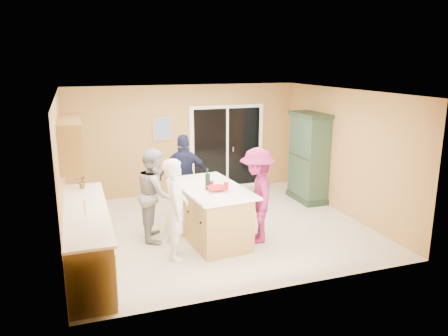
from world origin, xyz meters
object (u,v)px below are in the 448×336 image
object	(u,v)px
woman_grey	(155,194)
woman_navy	(185,176)
green_hutch	(309,158)
woman_magenta	(257,196)
woman_white	(176,209)
kitchen_island	(212,215)

from	to	relation	value
woman_grey	woman_navy	bearing A→B (deg)	-30.42
green_hutch	woman_navy	world-z (taller)	green_hutch
woman_grey	woman_magenta	size ratio (longest dim) A/B	0.98
woman_white	woman_navy	xyz separation A→B (m)	(0.60, 1.82, 0.03)
woman_white	woman_navy	world-z (taller)	woman_navy
woman_grey	woman_navy	size ratio (longest dim) A/B	0.96
woman_white	woman_grey	bearing A→B (deg)	23.77
woman_magenta	woman_grey	bearing A→B (deg)	-99.69
kitchen_island	woman_white	bearing A→B (deg)	-151.21
green_hutch	woman_grey	world-z (taller)	green_hutch
kitchen_island	woman_navy	bearing A→B (deg)	91.45
woman_navy	kitchen_island	bearing A→B (deg)	106.81
kitchen_island	woman_grey	world-z (taller)	woman_grey
green_hutch	woman_magenta	bearing A→B (deg)	-138.60
kitchen_island	woman_navy	world-z (taller)	woman_navy
woman_grey	woman_white	bearing A→B (deg)	-159.60
woman_grey	woman_magenta	world-z (taller)	woman_magenta
woman_navy	woman_magenta	xyz separation A→B (m)	(0.90, -1.63, -0.01)
woman_navy	woman_magenta	size ratio (longest dim) A/B	1.02
woman_grey	woman_navy	xyz separation A→B (m)	(0.77, 0.88, 0.04)
green_hutch	woman_magenta	size ratio (longest dim) A/B	1.20
green_hutch	woman_navy	bearing A→B (deg)	-176.67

